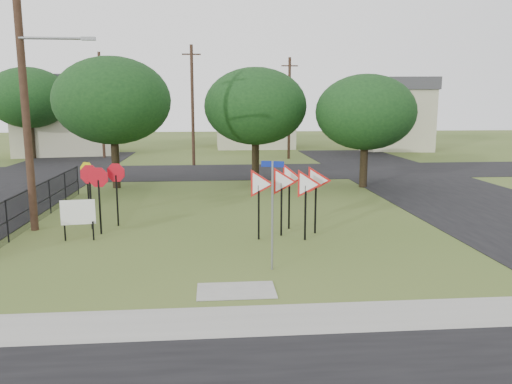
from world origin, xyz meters
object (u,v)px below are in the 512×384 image
info_board (78,214)px  stop_sign_cluster (98,181)px  street_name_sign (272,209)px  yield_sign_cluster (290,185)px

info_board → stop_sign_cluster: bearing=79.1°
street_name_sign → yield_sign_cluster: (1.10, 3.71, 0.07)m
info_board → street_name_sign: bearing=-29.9°
stop_sign_cluster → info_board: 2.00m
yield_sign_cluster → info_board: yield_sign_cluster is taller
street_name_sign → yield_sign_cluster: bearing=73.5°
street_name_sign → stop_sign_cluster: bearing=138.0°
stop_sign_cluster → info_board: bearing=-100.9°
stop_sign_cluster → info_board: (-0.34, -1.76, -0.88)m
street_name_sign → stop_sign_cluster: (-6.01, 5.41, 0.04)m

